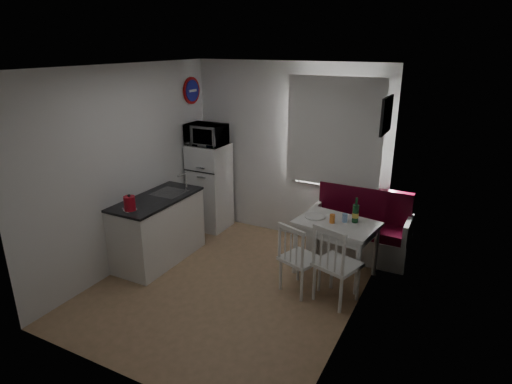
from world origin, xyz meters
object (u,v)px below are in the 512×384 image
kettle (130,203)px  wine_bottle (356,210)px  fridge (210,187)px  bench (359,234)px  chair_left (298,253)px  chair_right (335,258)px  kitchen_counter (159,228)px  microwave (206,135)px  dining_table (337,228)px

kettle → wine_bottle: size_ratio=0.67×
fridge → kettle: bearing=-89.0°
bench → fridge: fridge is taller
chair_left → chair_right: chair_right is taller
kitchen_counter → microwave: size_ratio=2.28×
bench → dining_table: 0.74m
kettle → wine_bottle: kettle is taller
bench → kettle: bearing=-141.1°
kitchen_counter → kettle: bearing=-84.7°
kitchen_counter → bench: (2.39, 1.36, -0.14)m
chair_left → wine_bottle: wine_bottle is taller
kitchen_counter → wine_bottle: kitchen_counter is taller
bench → wine_bottle: 0.79m
chair_right → chair_left: bearing=-163.2°
microwave → wine_bottle: size_ratio=1.80×
bench → chair_left: (-0.39, -1.31, 0.23)m
microwave → dining_table: bearing=-12.3°
wine_bottle → kettle: bearing=-150.8°
chair_right → microwave: size_ratio=0.97×
dining_table → microwave: size_ratio=1.83×
kitchen_counter → microwave: bearing=89.1°
fridge → microwave: (0.00, -0.05, 0.84)m
kettle → kitchen_counter: bearing=95.3°
kitchen_counter → chair_right: 2.45m
chair_left → bench: bearing=93.2°
dining_table → wine_bottle: size_ratio=3.29×
chair_right → fridge: (-2.43, 1.21, 0.09)m
bench → kettle: (-2.34, -1.89, 0.69)m
wine_bottle → microwave: bearing=170.9°
chair_right → kettle: size_ratio=2.59×
kitchen_counter → wine_bottle: bearing=18.2°
fridge → kettle: size_ratio=6.32×
chair_right → kettle: (-2.40, -0.57, 0.42)m
kitchen_counter → chair_left: (2.00, 0.05, 0.09)m
kitchen_counter → fridge: (0.02, 1.24, 0.23)m
dining_table → chair_right: 0.70m
kitchen_counter → wine_bottle: (2.45, 0.81, 0.43)m
fridge → bench: bearing=2.7°
chair_left → microwave: 2.49m
fridge → kitchen_counter: bearing=-90.9°
fridge → kettle: (0.03, -1.78, 0.33)m
dining_table → chair_right: bearing=-64.8°
chair_left → chair_right: size_ratio=0.94×
fridge → kettle: fridge is taller
bench → chair_right: 1.35m
microwave → chair_right: bearing=-25.4°
dining_table → chair_left: bearing=-101.9°
bench → microwave: 2.67m
microwave → kettle: bearing=-89.0°
chair_left → kettle: size_ratio=2.42×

